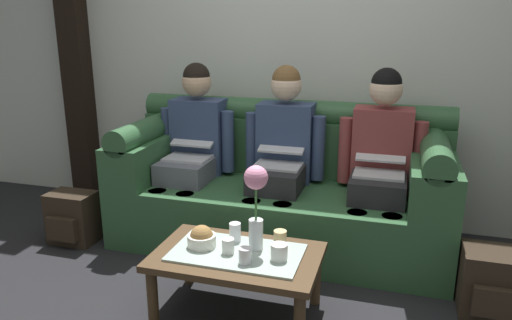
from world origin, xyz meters
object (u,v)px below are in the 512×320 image
object	(u,v)px
snack_bowl	(202,238)
cup_near_left	(228,246)
person_middle	(282,150)
cup_far_center	(245,256)
flower_vase	(256,197)
cup_near_right	(280,240)
person_right	(381,157)
backpack_right	(493,283)
coffee_table	(237,261)
person_left	(193,143)
backpack_left	(72,218)
cup_far_right	(235,232)
couch	(281,190)
cup_far_left	(279,252)

from	to	relation	value
snack_bowl	cup_near_left	distance (m)	0.16
person_middle	cup_far_center	xyz separation A→B (m)	(0.08, -1.06, -0.26)
flower_vase	cup_near_right	world-z (taller)	flower_vase
person_right	backpack_right	size ratio (longest dim) A/B	3.48
coffee_table	flower_vase	world-z (taller)	flower_vase
person_left	backpack_left	distance (m)	0.99
person_middle	cup_far_right	size ratio (longest dim) A/B	12.15
couch	person_left	world-z (taller)	person_left
couch	person_middle	xyz separation A→B (m)	(0.00, -0.00, 0.29)
couch	backpack_left	bearing A→B (deg)	-161.45
cup_near_left	cup_near_right	distance (m)	0.27
cup_far_left	backpack_right	size ratio (longest dim) A/B	0.24
cup_far_left	couch	bearing A→B (deg)	103.11
person_middle	coffee_table	distance (m)	1.02
coffee_table	cup_near_left	distance (m)	0.11
person_middle	person_right	bearing A→B (deg)	0.01
person_middle	cup_far_center	world-z (taller)	person_middle
snack_bowl	cup_far_center	bearing A→B (deg)	-21.97
cup_far_center	backpack_right	bearing A→B (deg)	22.44
coffee_table	backpack_left	size ratio (longest dim) A/B	2.38
couch	backpack_right	distance (m)	1.42
couch	cup_far_center	size ratio (longest dim) A/B	28.09
coffee_table	cup_far_left	distance (m)	0.25
person_middle	cup_near_right	distance (m)	0.92
cup_near_left	cup_far_left	size ratio (longest dim) A/B	0.94
person_left	cup_far_right	xyz separation A→B (m)	(0.60, -0.84, -0.25)
person_left	cup_far_right	bearing A→B (deg)	-54.34
couch	coffee_table	world-z (taller)	couch
flower_vase	backpack_left	size ratio (longest dim) A/B	1.25
snack_bowl	backpack_right	distance (m)	1.55
person_right	snack_bowl	xyz separation A→B (m)	(-0.85, -0.95, -0.25)
cup_far_center	cup_far_right	bearing A→B (deg)	119.88
cup_far_left	backpack_right	bearing A→B (deg)	21.46
snack_bowl	backpack_right	size ratio (longest dim) A/B	0.43
coffee_table	cup_near_left	size ratio (longest dim) A/B	10.89
flower_vase	cup_near_left	size ratio (longest dim) A/B	5.74
cup_far_right	couch	bearing A→B (deg)	86.59
cup_far_center	cup_far_right	size ratio (longest dim) A/B	0.79
flower_vase	snack_bowl	xyz separation A→B (m)	(-0.28, -0.05, -0.24)
person_left	person_right	xyz separation A→B (m)	(1.31, 0.00, -0.00)
person_right	cup_far_left	bearing A→B (deg)	-113.33
couch	person_middle	size ratio (longest dim) A/B	1.83
person_middle	cup_far_center	bearing A→B (deg)	-85.75
couch	backpack_left	distance (m)	1.47
couch	person_middle	bearing A→B (deg)	-90.00
cup_far_right	backpack_right	xyz separation A→B (m)	(1.34, 0.28, -0.24)
cup_far_left	backpack_left	xyz separation A→B (m)	(-1.61, 0.52, -0.23)
person_left	person_middle	xyz separation A→B (m)	(0.65, -0.00, 0.00)
snack_bowl	cup_near_left	size ratio (longest dim) A/B	1.91
person_middle	snack_bowl	world-z (taller)	person_middle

